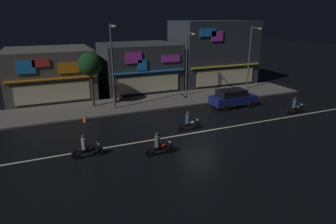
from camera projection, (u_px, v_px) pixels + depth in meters
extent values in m
plane|color=black|center=(200.00, 132.00, 21.41)|extent=(140.00, 140.00, 0.00)
cube|color=beige|center=(200.00, 132.00, 21.41)|extent=(30.26, 0.16, 0.01)
cube|color=#5B5954|center=(158.00, 101.00, 28.91)|extent=(31.85, 5.05, 0.14)
cube|color=#56514C|center=(50.00, 73.00, 30.14)|extent=(8.36, 7.49, 5.00)
cube|color=orange|center=(52.00, 79.00, 26.73)|extent=(7.94, 0.24, 0.12)
cube|color=#268CF2|center=(26.00, 67.00, 25.66)|extent=(1.55, 0.08, 1.17)
cube|color=red|center=(41.00, 63.00, 26.03)|extent=(1.48, 0.08, 0.68)
cube|color=orange|center=(69.00, 68.00, 27.08)|extent=(1.87, 0.08, 0.97)
cube|color=beige|center=(53.00, 93.00, 27.19)|extent=(6.69, 0.06, 1.80)
cube|color=#2D333D|center=(213.00, 52.00, 36.22)|extent=(9.67, 6.19, 7.62)
cube|color=yellow|center=(227.00, 66.00, 33.79)|extent=(9.19, 0.24, 0.12)
cube|color=#268CF2|center=(208.00, 33.00, 31.66)|extent=(2.03, 0.08, 0.85)
cube|color=#D83FD8|center=(217.00, 36.00, 32.23)|extent=(1.47, 0.08, 1.09)
cube|color=beige|center=(226.00, 77.00, 34.25)|extent=(7.74, 0.06, 1.80)
cube|color=#383A3F|center=(139.00, 67.00, 33.44)|extent=(8.32, 7.04, 5.20)
cube|color=#268CF2|center=(149.00, 72.00, 30.26)|extent=(7.90, 0.24, 0.12)
cube|color=#D83FD8|center=(134.00, 58.00, 29.23)|extent=(1.70, 0.08, 1.14)
cube|color=#268CF2|center=(142.00, 65.00, 29.81)|extent=(0.99, 0.08, 1.07)
cube|color=#D83FD8|center=(171.00, 58.00, 30.84)|extent=(2.10, 0.08, 0.73)
cube|color=beige|center=(149.00, 84.00, 30.72)|extent=(6.65, 0.06, 1.80)
cylinder|color=#47494C|center=(113.00, 68.00, 25.25)|extent=(0.16, 0.16, 7.41)
cube|color=#47494C|center=(112.00, 25.00, 23.50)|extent=(0.10, 1.40, 0.10)
ellipsoid|color=#F9E099|center=(114.00, 26.00, 22.91)|extent=(0.44, 0.32, 0.20)
cylinder|color=#47494C|center=(186.00, 64.00, 29.94)|extent=(0.16, 0.16, 6.52)
cube|color=#47494C|center=(190.00, 33.00, 28.33)|extent=(0.10, 1.40, 0.10)
ellipsoid|color=#F9E099|center=(194.00, 34.00, 27.74)|extent=(0.44, 0.32, 0.20)
cylinder|color=#47494C|center=(249.00, 58.00, 32.66)|extent=(0.16, 0.16, 6.90)
cube|color=#47494C|center=(256.00, 28.00, 30.99)|extent=(0.10, 1.40, 0.10)
ellipsoid|color=#F9E099|center=(260.00, 29.00, 30.40)|extent=(0.44, 0.32, 0.20)
cylinder|color=brown|center=(115.00, 94.00, 27.93)|extent=(0.35, 0.35, 1.77)
sphere|color=tan|center=(114.00, 84.00, 27.61)|extent=(0.22, 0.22, 0.22)
cylinder|color=#473323|center=(93.00, 90.00, 26.65)|extent=(0.24, 0.24, 3.06)
sphere|color=#143819|center=(90.00, 64.00, 25.89)|extent=(2.15, 2.15, 2.15)
cube|color=navy|center=(233.00, 100.00, 27.20)|extent=(4.30, 1.78, 0.76)
cube|color=black|center=(231.00, 93.00, 26.90)|extent=(2.58, 1.57, 0.60)
cube|color=#F9F2CC|center=(247.00, 95.00, 28.47)|extent=(0.08, 0.20, 0.12)
cube|color=#F9F2CC|center=(255.00, 98.00, 27.42)|extent=(0.08, 0.20, 0.12)
cylinder|color=black|center=(239.00, 99.00, 28.62)|extent=(0.62, 0.20, 0.62)
cylinder|color=black|center=(251.00, 104.00, 27.06)|extent=(0.62, 0.20, 0.62)
cylinder|color=black|center=(215.00, 103.00, 27.57)|extent=(0.62, 0.20, 0.62)
cylinder|color=black|center=(225.00, 108.00, 26.02)|extent=(0.62, 0.20, 0.62)
cylinder|color=black|center=(169.00, 149.00, 18.03)|extent=(0.60, 0.08, 0.60)
cylinder|color=black|center=(150.00, 152.00, 17.55)|extent=(0.60, 0.10, 0.60)
cube|color=black|center=(160.00, 149.00, 17.75)|extent=(1.30, 0.14, 0.20)
ellipsoid|color=red|center=(163.00, 145.00, 17.76)|extent=(0.44, 0.26, 0.24)
cube|color=black|center=(157.00, 147.00, 17.63)|extent=(0.56, 0.22, 0.10)
cylinder|color=slate|center=(169.00, 141.00, 17.83)|extent=(0.03, 0.60, 0.03)
sphere|color=white|center=(170.00, 142.00, 17.90)|extent=(0.14, 0.14, 0.14)
cylinder|color=#4C664C|center=(157.00, 141.00, 17.52)|extent=(0.32, 0.32, 0.70)
sphere|color=#333338|center=(157.00, 134.00, 17.38)|extent=(0.22, 0.22, 0.22)
cylinder|color=black|center=(99.00, 151.00, 17.72)|extent=(0.60, 0.08, 0.60)
cylinder|color=black|center=(77.00, 155.00, 17.24)|extent=(0.60, 0.10, 0.60)
cube|color=black|center=(88.00, 151.00, 17.45)|extent=(1.30, 0.14, 0.20)
ellipsoid|color=black|center=(91.00, 148.00, 17.45)|extent=(0.44, 0.26, 0.24)
cube|color=black|center=(84.00, 150.00, 17.33)|extent=(0.56, 0.22, 0.10)
cylinder|color=slate|center=(97.00, 143.00, 17.53)|extent=(0.03, 0.60, 0.03)
sphere|color=white|center=(99.00, 144.00, 17.59)|extent=(0.14, 0.14, 0.14)
cylinder|color=gray|center=(84.00, 144.00, 17.22)|extent=(0.32, 0.32, 0.70)
sphere|color=#333338|center=(83.00, 136.00, 17.07)|extent=(0.22, 0.22, 0.22)
cylinder|color=black|center=(300.00, 110.00, 25.55)|extent=(0.60, 0.08, 0.60)
cylinder|color=black|center=(289.00, 111.00, 25.07)|extent=(0.60, 0.10, 0.60)
cube|color=black|center=(295.00, 109.00, 25.28)|extent=(1.30, 0.14, 0.20)
ellipsoid|color=#B2B7BC|center=(297.00, 107.00, 25.28)|extent=(0.44, 0.26, 0.24)
cube|color=black|center=(293.00, 108.00, 25.16)|extent=(0.56, 0.22, 0.10)
cylinder|color=slate|center=(301.00, 104.00, 25.36)|extent=(0.03, 0.60, 0.03)
sphere|color=white|center=(301.00, 105.00, 25.42)|extent=(0.14, 0.14, 0.14)
cylinder|color=#334766|center=(295.00, 104.00, 25.05)|extent=(0.32, 0.32, 0.70)
sphere|color=#333338|center=(295.00, 98.00, 24.90)|extent=(0.22, 0.22, 0.22)
cylinder|color=black|center=(197.00, 125.00, 21.85)|extent=(0.60, 0.08, 0.60)
cylinder|color=black|center=(181.00, 128.00, 21.37)|extent=(0.60, 0.10, 0.60)
cube|color=black|center=(189.00, 125.00, 21.58)|extent=(1.30, 0.14, 0.20)
ellipsoid|color=#B2B7BC|center=(192.00, 122.00, 21.59)|extent=(0.44, 0.26, 0.24)
cube|color=black|center=(187.00, 124.00, 21.46)|extent=(0.56, 0.22, 0.10)
cylinder|color=slate|center=(197.00, 119.00, 21.66)|extent=(0.03, 0.60, 0.03)
sphere|color=white|center=(198.00, 120.00, 21.73)|extent=(0.14, 0.14, 0.14)
cylinder|color=#334766|center=(188.00, 119.00, 21.35)|extent=(0.32, 0.32, 0.70)
sphere|color=#333338|center=(188.00, 113.00, 21.21)|extent=(0.22, 0.22, 0.22)
cone|color=orange|center=(85.00, 118.00, 23.49)|extent=(0.36, 0.36, 0.55)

